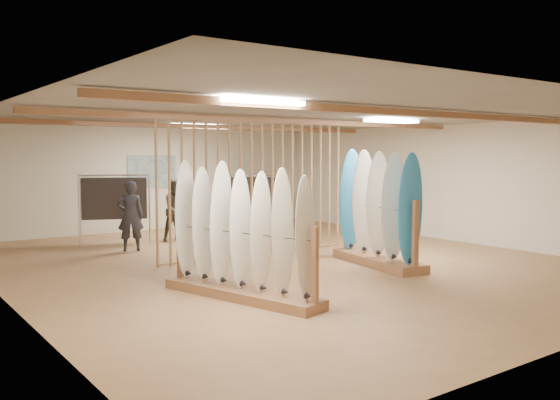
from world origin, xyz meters
TOP-DOWN VIEW (x-y plane):
  - floor at (0.00, 0.00)m, footprint 12.00×12.00m
  - ceiling at (0.00, 0.00)m, footprint 12.00×12.00m
  - wall_back at (0.00, 6.00)m, footprint 12.00×0.00m
  - wall_right at (5.00, 0.00)m, footprint 0.00×12.00m
  - ceiling_slats at (0.00, 0.00)m, footprint 9.50×6.12m
  - light_panels at (0.00, 0.00)m, footprint 1.20×0.35m
  - bamboo_partition at (0.00, 0.80)m, footprint 4.45×0.05m
  - poster at (0.00, 5.98)m, footprint 1.40×0.03m
  - rack_left at (-2.20, -2.06)m, footprint 1.20×2.78m
  - rack_right at (1.27, -1.39)m, footprint 0.99×2.36m
  - clothing_rack_a at (-1.83, 3.93)m, footprint 1.48×0.91m
  - clothing_rack_b at (2.77, 5.17)m, footprint 1.35×0.74m
  - shopper_a at (-1.87, 2.90)m, footprint 0.73×0.61m
  - shopper_b at (-0.41, 3.65)m, footprint 0.84×0.66m

SIDE VIEW (x-z plane):
  - floor at x=0.00m, z-range 0.00..0.00m
  - rack_left at x=-2.20m, z-range -0.30..1.61m
  - rack_right at x=1.27m, z-range -0.35..1.83m
  - shopper_b at x=-0.41m, z-range 0.00..1.71m
  - shopper_a at x=-1.87m, z-range 0.00..1.72m
  - clothing_rack_b at x=2.77m, z-range 0.23..1.74m
  - clothing_rack_a at x=-1.83m, z-range 0.25..1.91m
  - bamboo_partition at x=0.00m, z-range 0.01..2.79m
  - wall_back at x=0.00m, z-range -4.60..7.40m
  - wall_right at x=5.00m, z-range -4.60..7.40m
  - poster at x=0.00m, z-range 1.15..2.05m
  - ceiling_slats at x=0.00m, z-range 2.67..2.77m
  - light_panels at x=0.00m, z-range 2.71..2.77m
  - ceiling at x=0.00m, z-range 2.80..2.80m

